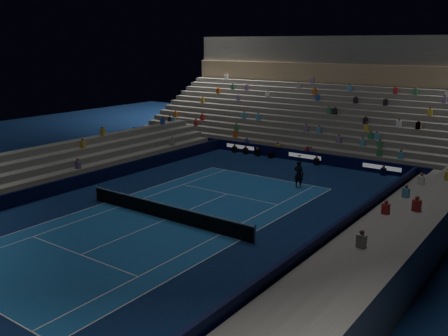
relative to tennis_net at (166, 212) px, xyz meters
name	(u,v)px	position (x,y,z in m)	size (l,w,h in m)	color
ground	(166,219)	(0.00, 0.00, -0.50)	(90.00, 90.00, 0.00)	#0B1D46
court_surface	(166,219)	(0.00, 0.00, -0.50)	(10.97, 23.77, 0.01)	#1A5290
sponsor_barrier_far	(305,156)	(0.00, 18.50, 0.00)	(44.00, 0.25, 1.00)	black
sponsor_barrier_east	(311,250)	(9.70, 0.00, 0.00)	(0.25, 37.00, 1.00)	black
sponsor_barrier_west	(66,185)	(-9.70, 0.00, 0.00)	(0.25, 37.00, 1.00)	black
grandstand_main	(348,113)	(0.00, 27.90, 2.87)	(44.00, 15.20, 11.20)	#62615D
grandstand_east	(382,260)	(13.17, 0.00, 0.41)	(5.00, 37.00, 2.50)	slate
grandstand_west	(37,172)	(-13.17, 0.00, 0.41)	(5.00, 37.00, 2.50)	slate
tennis_net	(166,212)	(0.00, 0.00, 0.00)	(12.90, 0.10, 1.10)	#B2B2B7
tennis_player	(299,174)	(3.30, 10.87, 0.52)	(0.75, 0.49, 2.05)	black
broadcast_camera	(271,155)	(-3.33, 18.05, -0.21)	(0.59, 0.95, 0.57)	black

